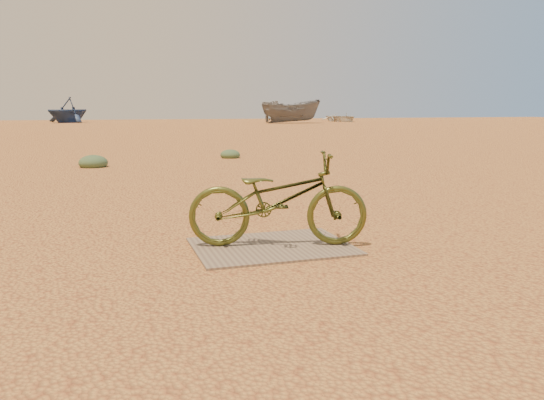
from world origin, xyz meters
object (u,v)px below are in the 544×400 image
object	(u,v)px
plywood_board	(272,246)
boat_mid_right	(291,111)
bicycle	(278,199)
boat_far_right	(342,117)
boat_far_left	(68,110)

from	to	relation	value
plywood_board	boat_mid_right	bearing A→B (deg)	69.92
bicycle	boat_mid_right	size ratio (longest dim) A/B	0.33
bicycle	boat_mid_right	bearing A→B (deg)	-5.19
plywood_board	boat_mid_right	distance (m)	43.04
plywood_board	boat_far_right	size ratio (longest dim) A/B	0.37
bicycle	boat_far_right	world-z (taller)	bicycle
plywood_board	boat_far_right	xyz separation A→B (m)	(21.45, 43.92, 0.42)
boat_mid_right	bicycle	bearing A→B (deg)	165.33
bicycle	boat_far_right	size ratio (longest dim) A/B	0.43
bicycle	boat_far_left	world-z (taller)	boat_far_left
boat_mid_right	plywood_board	bearing A→B (deg)	165.25
boat_far_left	boat_far_right	bearing A→B (deg)	35.66
boat_far_left	boat_mid_right	xyz separation A→B (m)	(19.17, -7.58, -0.13)
boat_far_right	bicycle	bearing A→B (deg)	-124.70
bicycle	boat_far_left	size ratio (longest dim) A/B	0.39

